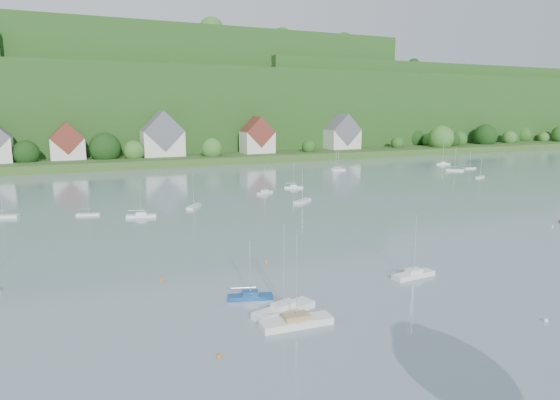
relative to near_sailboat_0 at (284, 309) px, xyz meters
name	(u,v)px	position (x,y,z in m)	size (l,w,h in m)	color
far_shore_strip	(146,158)	(12.33, 165.99, 1.01)	(600.00, 60.00, 3.00)	#2A5520
forested_ridge	(124,107)	(12.72, 234.56, 22.40)	(620.00, 181.22, 69.89)	#1E4416
village_building_1	(67,144)	(-17.67, 154.99, 8.26)	(12.00, 9.36, 14.00)	silver
village_building_2	(162,138)	(17.33, 153.99, 9.78)	(16.00, 11.44, 18.00)	silver
village_building_3	(257,138)	(57.33, 151.99, 8.94)	(13.00, 10.40, 15.50)	silver
village_building_4	(342,135)	(102.33, 155.99, 9.10)	(15.00, 10.40, 16.50)	silver
near_sailboat_0	(284,309)	(0.00, 0.00, 0.00)	(7.58, 3.93, 9.86)	white
near_sailboat_1	(250,296)	(-1.86, 5.15, -0.09)	(5.32, 2.90, 6.92)	navy
near_sailboat_2	(296,321)	(-0.15, -3.33, 0.00)	(7.51, 2.51, 9.99)	white
near_sailboat_3	(413,274)	(20.11, 3.46, -0.05)	(6.15, 2.17, 8.15)	white
mooring_buoy_0	(219,358)	(-9.17, -6.28, -0.49)	(0.41, 0.41, 0.41)	orange
mooring_buoy_1	(546,322)	(23.54, -13.01, -0.49)	(0.50, 0.50, 0.50)	silver
mooring_buoy_3	(266,263)	(4.99, 16.95, -0.49)	(0.46, 0.46, 0.46)	orange
mooring_buoy_4	(552,227)	(61.33, 14.67, -0.49)	(0.41, 0.41, 0.41)	silver
mooring_buoy_5	(161,281)	(-10.02, 15.39, -0.49)	(0.45, 0.45, 0.45)	orange
far_sailboat_cluster	(224,187)	(19.97, 82.38, -0.13)	(202.52, 65.40, 8.53)	white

